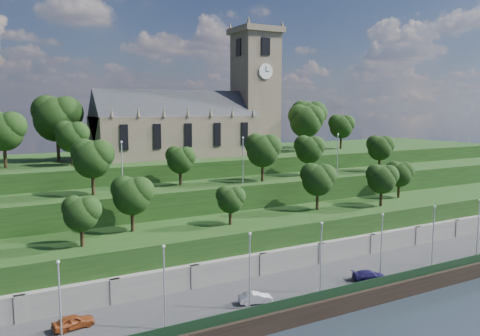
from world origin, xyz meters
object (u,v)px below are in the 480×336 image
car_left (73,322)px  car_middle (255,298)px  car_right (369,275)px  church (199,118)px

car_left → car_middle: size_ratio=1.07×
car_left → car_right: 36.91m
car_middle → car_right: size_ratio=0.89×
car_left → car_right: size_ratio=0.95×
church → car_left: bearing=-128.7°
car_middle → car_right: car_middle is taller
car_left → car_middle: bearing=-108.0°
church → car_middle: church is taller
church → car_middle: 48.17m
car_middle → car_right: (16.96, -0.73, -0.01)m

